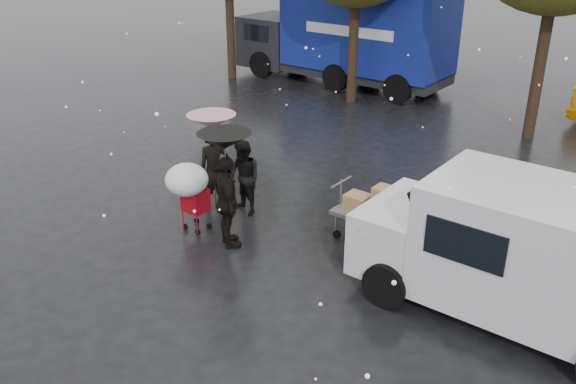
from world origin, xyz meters
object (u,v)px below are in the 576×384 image
Objects in this scene: person_pink at (214,170)px; blue_truck at (347,36)px; vendor_cart at (377,208)px; shopping_cart at (188,183)px; person_black at (227,202)px; white_van at (528,254)px.

person_pink is 11.43m from blue_truck.
shopping_cart is (-3.12, -1.89, 0.34)m from vendor_cart.
shopping_cart is (-0.96, -0.07, 0.15)m from person_black.
person_pink reaches higher than vendor_cart.
person_pink reaches higher than shopping_cart.
person_black is 1.24× the size of shopping_cart.
white_van is at bearing 10.49° from shopping_cart.
person_black is at bearing 3.92° from shopping_cart.
blue_truck is (-7.19, 10.01, 1.03)m from vendor_cart.
person_black reaches higher than shopping_cart.
vendor_cart is at bearing -54.31° from blue_truck.
person_pink is 1.20× the size of shopping_cart.
person_black is 5.27m from white_van.
person_black is at bearing -66.95° from blue_truck.
shopping_cart is at bearing -169.51° from white_van.
white_van reaches higher than person_pink.
vendor_cart is 0.18× the size of blue_truck.
blue_truck is (-3.67, 10.79, 0.88)m from person_pink.
person_pink is 3.61m from vendor_cart.
person_black is at bearing -168.30° from white_van.
vendor_cart is 1.04× the size of shopping_cart.
white_van is at bearing -14.19° from vendor_cart.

